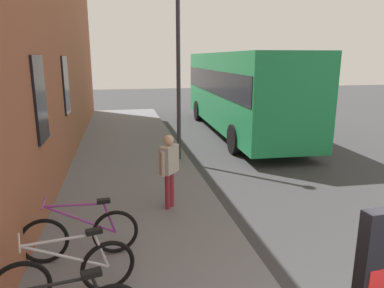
{
  "coord_description": "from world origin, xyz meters",
  "views": [
    {
      "loc": [
        -1.56,
        2.04,
        3.15
      ],
      "look_at": [
        4.35,
        0.82,
        1.68
      ],
      "focal_mm": 33.2,
      "sensor_mm": 36.0,
      "label": 1
    }
  ],
  "objects_px": {
    "bicycle_by_door": "(81,235)",
    "bicycle_nearest_sign": "(67,275)",
    "pedestrian_near_bus": "(169,164)",
    "street_lamp": "(178,47)",
    "city_bus": "(240,88)"
  },
  "relations": [
    {
      "from": "bicycle_by_door",
      "to": "bicycle_nearest_sign",
      "type": "bearing_deg",
      "value": 176.11
    },
    {
      "from": "bicycle_nearest_sign",
      "to": "pedestrian_near_bus",
      "type": "height_order",
      "value": "pedestrian_near_bus"
    },
    {
      "from": "bicycle_nearest_sign",
      "to": "pedestrian_near_bus",
      "type": "relative_size",
      "value": 1.12
    },
    {
      "from": "pedestrian_near_bus",
      "to": "street_lamp",
      "type": "height_order",
      "value": "street_lamp"
    },
    {
      "from": "bicycle_nearest_sign",
      "to": "bicycle_by_door",
      "type": "distance_m",
      "value": 1.05
    },
    {
      "from": "city_bus",
      "to": "pedestrian_near_bus",
      "type": "xyz_separation_m",
      "value": [
        -7.52,
        4.1,
        -0.86
      ]
    },
    {
      "from": "bicycle_by_door",
      "to": "street_lamp",
      "type": "xyz_separation_m",
      "value": [
        5.19,
        -2.41,
        2.95
      ]
    },
    {
      "from": "bicycle_by_door",
      "to": "city_bus",
      "type": "xyz_separation_m",
      "value": [
        9.15,
        -5.71,
        1.41
      ]
    },
    {
      "from": "bicycle_by_door",
      "to": "street_lamp",
      "type": "bearing_deg",
      "value": -24.89
    },
    {
      "from": "bicycle_nearest_sign",
      "to": "street_lamp",
      "type": "bearing_deg",
      "value": -21.67
    },
    {
      "from": "city_bus",
      "to": "pedestrian_near_bus",
      "type": "distance_m",
      "value": 8.61
    },
    {
      "from": "bicycle_nearest_sign",
      "to": "street_lamp",
      "type": "xyz_separation_m",
      "value": [
        6.23,
        -2.48,
        2.95
      ]
    },
    {
      "from": "bicycle_by_door",
      "to": "pedestrian_near_bus",
      "type": "height_order",
      "value": "pedestrian_near_bus"
    },
    {
      "from": "street_lamp",
      "to": "city_bus",
      "type": "bearing_deg",
      "value": -39.77
    },
    {
      "from": "bicycle_nearest_sign",
      "to": "bicycle_by_door",
      "type": "xyz_separation_m",
      "value": [
        1.05,
        -0.07,
        0.0
      ]
    }
  ]
}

